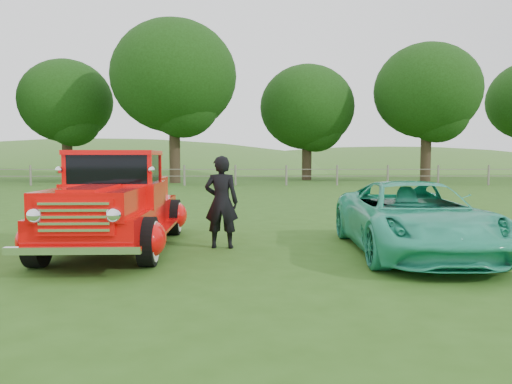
{
  "coord_description": "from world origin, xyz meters",
  "views": [
    {
      "loc": [
        0.84,
        -7.33,
        1.66
      ],
      "look_at": [
        0.95,
        1.2,
        1.06
      ],
      "focal_mm": 35.0,
      "sensor_mm": 36.0,
      "label": 1
    }
  ],
  "objects_px": {
    "tree_mid_west": "(66,101)",
    "tree_mid_east": "(427,91)",
    "teal_sedan": "(413,218)",
    "man": "(221,202)",
    "tree_near_east": "(307,108)",
    "red_pickup": "(116,205)",
    "tree_near_west": "(174,77)"
  },
  "relations": [
    {
      "from": "tree_mid_west",
      "to": "tree_mid_east",
      "type": "xyz_separation_m",
      "value": [
        25.0,
        -1.0,
        0.62
      ]
    },
    {
      "from": "teal_sedan",
      "to": "man",
      "type": "distance_m",
      "value": 3.38
    },
    {
      "from": "tree_mid_west",
      "to": "tree_mid_east",
      "type": "relative_size",
      "value": 0.9
    },
    {
      "from": "tree_mid_east",
      "to": "man",
      "type": "bearing_deg",
      "value": -116.63
    },
    {
      "from": "tree_near_east",
      "to": "man",
      "type": "height_order",
      "value": "tree_near_east"
    },
    {
      "from": "tree_near_east",
      "to": "red_pickup",
      "type": "height_order",
      "value": "tree_near_east"
    },
    {
      "from": "tree_near_west",
      "to": "teal_sedan",
      "type": "xyz_separation_m",
      "value": [
        7.65,
        -23.86,
        -6.18
      ]
    },
    {
      "from": "tree_near_east",
      "to": "teal_sedan",
      "type": "height_order",
      "value": "tree_near_east"
    },
    {
      "from": "tree_near_east",
      "to": "red_pickup",
      "type": "distance_m",
      "value": 28.45
    },
    {
      "from": "tree_near_west",
      "to": "red_pickup",
      "type": "height_order",
      "value": "tree_near_west"
    },
    {
      "from": "tree_mid_east",
      "to": "teal_sedan",
      "type": "height_order",
      "value": "tree_mid_east"
    },
    {
      "from": "tree_mid_east",
      "to": "tree_mid_west",
      "type": "bearing_deg",
      "value": 177.71
    },
    {
      "from": "tree_near_east",
      "to": "man",
      "type": "distance_m",
      "value": 28.02
    },
    {
      "from": "tree_mid_west",
      "to": "teal_sedan",
      "type": "height_order",
      "value": "tree_mid_west"
    },
    {
      "from": "tree_mid_east",
      "to": "red_pickup",
      "type": "relative_size",
      "value": 1.88
    },
    {
      "from": "teal_sedan",
      "to": "man",
      "type": "bearing_deg",
      "value": 171.14
    },
    {
      "from": "man",
      "to": "red_pickup",
      "type": "bearing_deg",
      "value": 5.71
    },
    {
      "from": "tree_mid_east",
      "to": "red_pickup",
      "type": "height_order",
      "value": "tree_mid_east"
    },
    {
      "from": "tree_mid_west",
      "to": "teal_sedan",
      "type": "bearing_deg",
      "value": -59.78
    },
    {
      "from": "red_pickup",
      "to": "teal_sedan",
      "type": "bearing_deg",
      "value": -7.3
    },
    {
      "from": "tree_near_west",
      "to": "tree_mid_west",
      "type": "bearing_deg",
      "value": 159.44
    },
    {
      "from": "tree_near_east",
      "to": "man",
      "type": "bearing_deg",
      "value": -99.72
    },
    {
      "from": "tree_mid_west",
      "to": "red_pickup",
      "type": "distance_m",
      "value": 28.7
    },
    {
      "from": "tree_mid_west",
      "to": "teal_sedan",
      "type": "relative_size",
      "value": 1.89
    },
    {
      "from": "red_pickup",
      "to": "man",
      "type": "relative_size",
      "value": 2.97
    },
    {
      "from": "tree_mid_west",
      "to": "tree_mid_east",
      "type": "bearing_deg",
      "value": -2.29
    },
    {
      "from": "tree_mid_west",
      "to": "tree_near_east",
      "type": "height_order",
      "value": "tree_mid_west"
    },
    {
      "from": "tree_mid_west",
      "to": "man",
      "type": "bearing_deg",
      "value": -64.87
    },
    {
      "from": "tree_near_east",
      "to": "red_pickup",
      "type": "bearing_deg",
      "value": -103.53
    },
    {
      "from": "man",
      "to": "tree_near_east",
      "type": "bearing_deg",
      "value": -95.31
    },
    {
      "from": "red_pickup",
      "to": "teal_sedan",
      "type": "xyz_separation_m",
      "value": [
        5.22,
        -0.54,
        -0.17
      ]
    },
    {
      "from": "tree_mid_west",
      "to": "tree_near_east",
      "type": "xyz_separation_m",
      "value": [
        17.0,
        1.0,
        -0.3
      ]
    }
  ]
}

